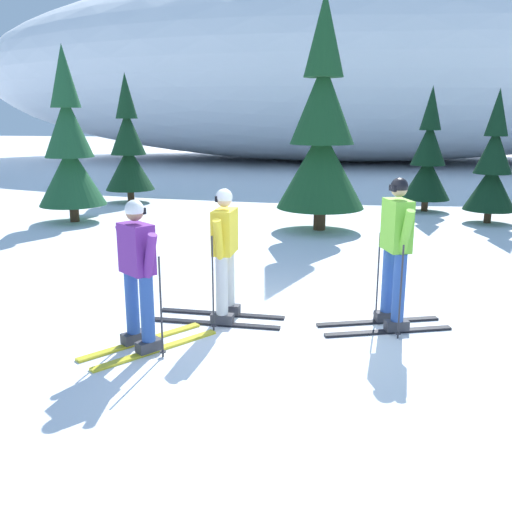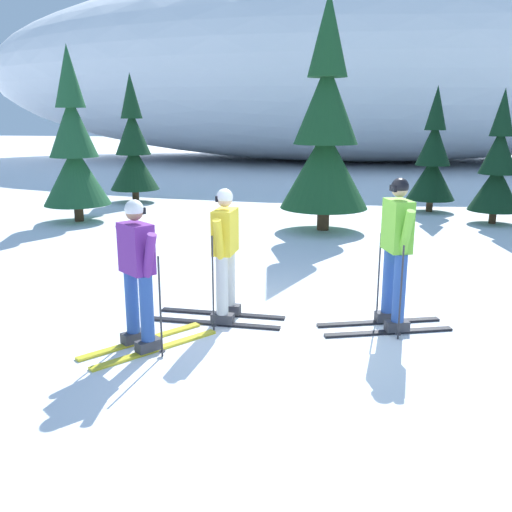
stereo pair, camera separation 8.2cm
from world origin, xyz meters
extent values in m
plane|color=white|center=(0.00, 0.00, 0.00)|extent=(120.00, 120.00, 0.00)
cube|color=black|center=(-0.82, 0.06, 0.01)|extent=(1.67, 0.12, 0.03)
cube|color=black|center=(-0.82, 0.42, 0.01)|extent=(1.67, 0.12, 0.03)
cube|color=#38383D|center=(-0.72, 0.06, 0.09)|extent=(0.28, 0.14, 0.12)
cube|color=#38383D|center=(-0.72, 0.42, 0.09)|extent=(0.28, 0.14, 0.12)
cylinder|color=silver|center=(-0.72, 0.06, 0.52)|extent=(0.15, 0.15, 0.74)
cylinder|color=silver|center=(-0.72, 0.42, 0.52)|extent=(0.15, 0.15, 0.74)
cube|color=yellow|center=(-0.72, 0.24, 1.17)|extent=(0.25, 0.46, 0.55)
cylinder|color=yellow|center=(-0.73, -0.04, 1.10)|extent=(0.10, 0.28, 0.58)
cylinder|color=yellow|center=(-0.72, 0.52, 1.10)|extent=(0.10, 0.28, 0.58)
sphere|color=beige|center=(-0.72, 0.24, 1.57)|extent=(0.19, 0.19, 0.19)
sphere|color=white|center=(-0.72, 0.24, 1.60)|extent=(0.21, 0.21, 0.21)
cube|color=black|center=(-0.80, 0.24, 1.58)|extent=(0.04, 0.15, 0.07)
cylinder|color=#2D2D33|center=(-0.79, -0.13, 0.59)|extent=(0.02, 0.02, 1.18)
cylinder|color=#2D2D33|center=(-0.79, -0.13, 0.06)|extent=(0.07, 0.07, 0.01)
cylinder|color=#2D2D33|center=(-0.78, 0.61, 0.59)|extent=(0.02, 0.02, 1.18)
cylinder|color=#2D2D33|center=(-0.78, 0.61, 0.06)|extent=(0.07, 0.07, 0.01)
cube|color=black|center=(1.32, 0.18, 0.01)|extent=(1.54, 0.64, 0.03)
cube|color=black|center=(1.20, 0.50, 0.01)|extent=(1.54, 0.64, 0.03)
cube|color=#38383D|center=(1.41, 0.22, 0.09)|extent=(0.31, 0.23, 0.12)
cube|color=#38383D|center=(1.30, 0.54, 0.09)|extent=(0.31, 0.23, 0.12)
cylinder|color=#2D519E|center=(1.41, 0.22, 0.57)|extent=(0.15, 0.15, 0.83)
cylinder|color=#2D519E|center=(1.30, 0.54, 0.57)|extent=(0.15, 0.15, 0.83)
cube|color=#75C638|center=(1.35, 0.38, 1.29)|extent=(0.37, 0.48, 0.62)
cylinder|color=#75C638|center=(1.44, 0.13, 1.25)|extent=(0.19, 0.29, 0.58)
cylinder|color=#75C638|center=(1.26, 0.62, 1.25)|extent=(0.19, 0.29, 0.58)
sphere|color=tan|center=(1.35, 0.38, 1.72)|extent=(0.19, 0.19, 0.19)
sphere|color=black|center=(1.35, 0.38, 1.75)|extent=(0.21, 0.21, 0.21)
cube|color=black|center=(1.28, 0.35, 1.73)|extent=(0.08, 0.15, 0.07)
cylinder|color=#2D2D33|center=(1.42, 0.02, 0.57)|extent=(0.02, 0.02, 1.13)
cylinder|color=#2D2D33|center=(1.42, 0.02, 0.06)|extent=(0.07, 0.07, 0.01)
cylinder|color=#2D2D33|center=(1.18, 0.69, 0.57)|extent=(0.02, 0.02, 1.13)
cylinder|color=#2D2D33|center=(1.18, 0.69, 0.06)|extent=(0.07, 0.07, 0.01)
cube|color=gold|center=(-1.51, -0.64, 0.01)|extent=(1.05, 1.33, 0.03)
cube|color=gold|center=(-1.26, -0.84, 0.01)|extent=(1.05, 1.33, 0.03)
cube|color=#38383D|center=(-1.57, -0.72, 0.09)|extent=(0.28, 0.31, 0.12)
cube|color=#38383D|center=(-1.32, -0.92, 0.09)|extent=(0.28, 0.31, 0.12)
cylinder|color=#2D519E|center=(-1.57, -0.72, 0.52)|extent=(0.15, 0.15, 0.74)
cylinder|color=#2D519E|center=(-1.32, -0.92, 0.52)|extent=(0.15, 0.15, 0.74)
cube|color=#6B2889|center=(-1.44, -0.82, 1.16)|extent=(0.47, 0.44, 0.55)
cylinder|color=#6B2889|center=(-1.65, -0.67, 1.10)|extent=(0.28, 0.25, 0.58)
cylinder|color=#6B2889|center=(-1.24, -0.98, 1.10)|extent=(0.28, 0.25, 0.58)
sphere|color=#A37556|center=(-1.44, -0.82, 1.56)|extent=(0.19, 0.19, 0.19)
sphere|color=white|center=(-1.44, -0.82, 1.59)|extent=(0.21, 0.21, 0.21)
cube|color=black|center=(-1.40, -0.76, 1.57)|extent=(0.14, 0.12, 0.07)
cylinder|color=#2D2D33|center=(-1.68, -0.57, 0.57)|extent=(0.02, 0.02, 1.13)
cylinder|color=#2D2D33|center=(-1.68, -0.57, 0.06)|extent=(0.07, 0.07, 0.01)
cylinder|color=#2D2D33|center=(-1.14, -0.98, 0.57)|extent=(0.02, 0.02, 1.13)
cylinder|color=#2D2D33|center=(-1.14, -0.98, 0.06)|extent=(0.07, 0.07, 0.01)
cylinder|color=#47301E|center=(-6.02, 6.31, 0.28)|extent=(0.23, 0.23, 0.57)
cone|color=#1E512D|center=(-6.02, 6.31, 1.14)|extent=(1.62, 1.62, 1.45)
cone|color=#1E512D|center=(-6.02, 6.31, 2.30)|extent=(1.16, 1.16, 1.45)
cone|color=#1E512D|center=(-6.02, 6.31, 3.46)|extent=(0.71, 0.71, 1.45)
cylinder|color=#47301E|center=(-5.92, 9.62, 0.25)|extent=(0.20, 0.20, 0.51)
cone|color=#14381E|center=(-5.92, 9.62, 1.03)|extent=(1.46, 1.46, 1.30)
cone|color=#14381E|center=(-5.92, 9.62, 2.07)|extent=(1.05, 1.05, 1.30)
cone|color=#14381E|center=(-5.92, 9.62, 3.12)|extent=(0.64, 0.64, 1.30)
cylinder|color=#47301E|center=(0.03, 6.38, 0.35)|extent=(0.28, 0.28, 0.69)
cone|color=#194723|center=(0.03, 6.38, 1.41)|extent=(1.98, 1.98, 1.78)
cone|color=#194723|center=(0.03, 6.38, 2.83)|extent=(1.43, 1.43, 1.78)
cone|color=#194723|center=(0.03, 6.38, 4.25)|extent=(0.87, 0.87, 1.78)
cylinder|color=#47301E|center=(2.68, 9.50, 0.22)|extent=(0.18, 0.18, 0.45)
cone|color=black|center=(2.68, 9.50, 0.91)|extent=(1.29, 1.29, 1.15)
cone|color=black|center=(2.68, 9.50, 1.83)|extent=(0.93, 0.93, 1.15)
cone|color=black|center=(2.68, 9.50, 2.75)|extent=(0.57, 0.57, 1.15)
cylinder|color=#47301E|center=(4.02, 7.97, 0.22)|extent=(0.17, 0.17, 0.43)
cone|color=black|center=(4.02, 7.97, 0.87)|extent=(1.23, 1.23, 1.10)
cone|color=black|center=(4.02, 7.97, 1.75)|extent=(0.89, 0.89, 1.10)
cone|color=black|center=(4.02, 7.97, 2.63)|extent=(0.54, 0.54, 1.10)
ellipsoid|color=white|center=(-0.41, 27.04, 4.98)|extent=(42.53, 21.03, 9.97)
camera|label=1|loc=(0.89, -6.39, 2.56)|focal=39.45mm
camera|label=2|loc=(0.97, -6.37, 2.56)|focal=39.45mm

